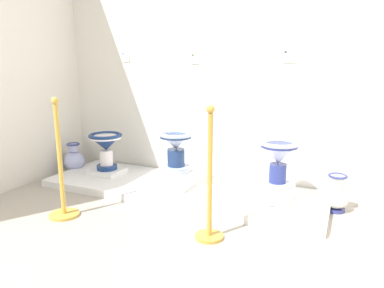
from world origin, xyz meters
name	(u,v)px	position (x,y,z in m)	size (l,w,h in m)	color
ground_plane	(86,262)	(1.73, 0.77, -0.01)	(5.46, 5.55, 0.02)	#A3998C
wall_back	(200,39)	(1.73, 2.78, 1.62)	(3.66, 0.06, 3.23)	silver
display_platform	(180,189)	(1.73, 2.26, 0.04)	(2.99, 0.94, 0.08)	white
plinth_block_pale_glazed	(107,171)	(0.76, 2.29, 0.11)	(0.37, 0.33, 0.05)	white
antique_toilet_pale_glazed	(106,144)	(0.76, 2.29, 0.44)	(0.38, 0.38, 0.43)	navy
plinth_block_slender_white	(176,179)	(1.72, 2.19, 0.17)	(0.30, 0.32, 0.17)	white
antique_toilet_slender_white	(176,147)	(1.72, 2.19, 0.52)	(0.34, 0.34, 0.42)	#A6B5D7
plinth_block_central_ornate	(277,193)	(2.74, 2.26, 0.15)	(0.29, 0.38, 0.13)	white
antique_toilet_central_ornate	(279,156)	(2.74, 2.26, 0.51)	(0.36, 0.36, 0.44)	#AEB6E3
info_placard_first	(126,57)	(0.76, 2.74, 1.43)	(0.10, 0.01, 0.12)	white
info_placard_second	(195,58)	(1.69, 2.74, 1.41)	(0.09, 0.01, 0.11)	white
info_placard_third	(290,56)	(2.71, 2.74, 1.42)	(0.13, 0.01, 0.13)	white
decorative_vase_spare	(74,160)	(0.20, 2.35, 0.17)	(0.25, 0.25, 0.39)	navy
decorative_vase_corner	(336,195)	(3.26, 2.42, 0.15)	(0.23, 0.23, 0.35)	navy
stanchion_post_near_left	(62,183)	(1.04, 1.29, 0.32)	(0.26, 0.26, 1.07)	gold
stanchion_post_near_right	(210,196)	(2.38, 1.44, 0.35)	(0.22, 0.22, 1.05)	gold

